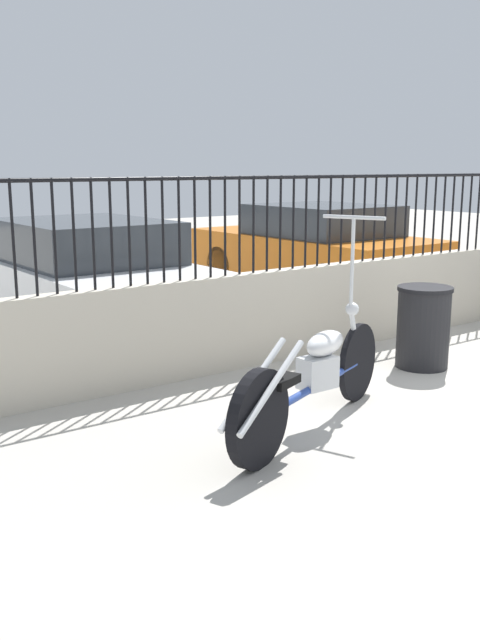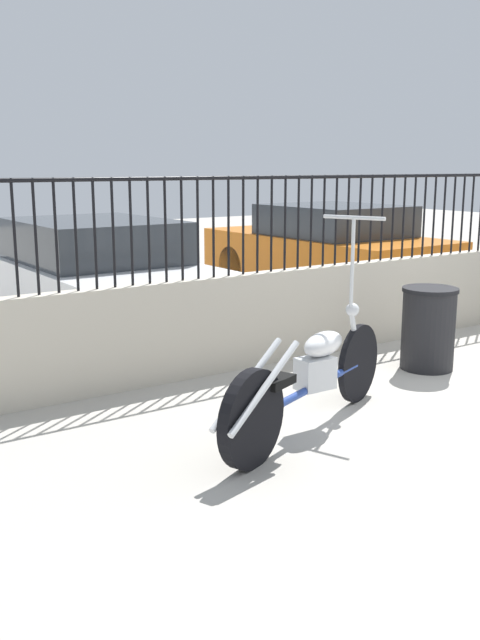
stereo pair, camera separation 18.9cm
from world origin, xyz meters
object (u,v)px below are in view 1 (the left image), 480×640
trash_bin (423,327)px  car_orange (315,247)px  car_white (80,273)px  motorcycle_blue (309,378)px

trash_bin → car_orange: bearing=62.0°
trash_bin → car_white: 4.14m
trash_bin → car_white: size_ratio=0.18×
car_orange → motorcycle_blue: bearing=137.0°
motorcycle_blue → car_orange: motorcycle_blue is taller
car_white → car_orange: car_orange is taller
motorcycle_blue → car_white: size_ratio=0.49×
motorcycle_blue → car_white: (0.12, 4.32, 0.24)m
motorcycle_blue → car_orange: 6.22m
trash_bin → car_orange: size_ratio=0.19×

